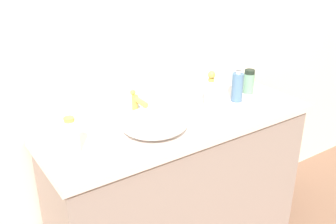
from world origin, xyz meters
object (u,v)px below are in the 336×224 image
at_px(soap_dispenser, 211,92).
at_px(candle_jar, 200,109).
at_px(lotion_bottle, 237,86).
at_px(sink_basin, 154,122).
at_px(perfume_bottle, 249,82).
at_px(spray_can, 71,137).

height_order(soap_dispenser, candle_jar, soap_dispenser).
relative_size(lotion_bottle, candle_jar, 3.57).
bearing_deg(sink_basin, soap_dispenser, 11.68).
xyz_separation_m(sink_basin, perfume_bottle, (0.77, 0.13, 0.02)).
height_order(sink_basin, candle_jar, sink_basin).
bearing_deg(soap_dispenser, candle_jar, -162.16).
bearing_deg(perfume_bottle, spray_can, -175.35).
bearing_deg(sink_basin, candle_jar, 9.85).
xyz_separation_m(lotion_bottle, spray_can, (-1.04, -0.04, -0.01)).
height_order(soap_dispenser, lotion_bottle, lotion_bottle).
bearing_deg(sink_basin, spray_can, 175.90).
bearing_deg(soap_dispenser, lotion_bottle, -5.29).
bearing_deg(candle_jar, perfume_bottle, 9.01).
xyz_separation_m(soap_dispenser, perfume_bottle, (0.34, 0.04, -0.02)).
bearing_deg(soap_dispenser, perfume_bottle, 6.36).
height_order(spray_can, candle_jar, spray_can).
bearing_deg(soap_dispenser, spray_can, -176.03).
relative_size(soap_dispenser, candle_jar, 3.41).
distance_m(lotion_bottle, candle_jar, 0.29).
distance_m(spray_can, candle_jar, 0.76).
bearing_deg(lotion_bottle, soap_dispenser, 174.71).
relative_size(perfume_bottle, spray_can, 0.83).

